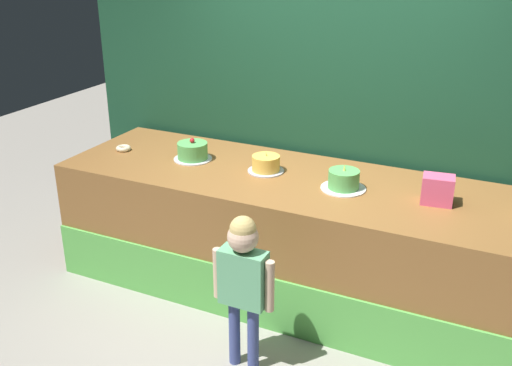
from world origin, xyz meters
TOP-DOWN VIEW (x-y plane):
  - ground_plane at (0.00, 0.00)m, footprint 12.00×12.00m
  - stage_platform at (0.00, 0.55)m, footprint 3.74×1.13m
  - curtain_backdrop at (0.00, 1.21)m, footprint 4.50×0.08m
  - child_figure at (-0.00, -0.43)m, footprint 0.42×0.19m
  - pink_box at (0.95, 0.56)m, footprint 0.22×0.17m
  - donut at (-1.59, 0.52)m, footprint 0.12×0.12m
  - cake_far_left at (-0.95, 0.58)m, footprint 0.31×0.31m
  - cake_center_left at (-0.32, 0.59)m, footprint 0.28×0.28m
  - cake_center_right at (0.32, 0.52)m, footprint 0.32×0.32m

SIDE VIEW (x-z plane):
  - ground_plane at x=0.00m, z-range 0.00..0.00m
  - stage_platform at x=0.00m, z-range 0.00..0.94m
  - child_figure at x=0.00m, z-range 0.16..1.23m
  - donut at x=-1.59m, z-range 0.95..0.99m
  - cake_center_left at x=-0.32m, z-range 0.93..1.09m
  - cake_center_right at x=0.32m, z-range 0.92..1.11m
  - cake_far_left at x=-0.95m, z-range 0.93..1.11m
  - pink_box at x=0.95m, z-range 0.95..1.14m
  - curtain_backdrop at x=0.00m, z-range 0.00..3.12m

